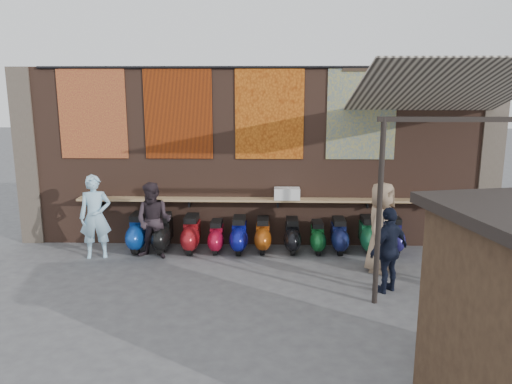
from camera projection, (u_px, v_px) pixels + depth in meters
ground at (252, 287)px, 9.08m from camera, size 70.00×70.00×0.00m
brick_wall at (256, 157)px, 11.30m from camera, size 10.00×0.40×4.00m
pier_left at (30, 157)px, 11.45m from camera, size 0.50×0.50×4.00m
pier_right at (488, 158)px, 11.15m from camera, size 0.50×0.50×4.00m
eating_counter at (256, 200)px, 11.13m from camera, size 8.00×0.32×0.05m
shelf_box at (287, 194)px, 11.04m from camera, size 0.57×0.30×0.25m
tapestry_redgold at (93, 113)px, 10.98m from camera, size 1.50×0.02×2.00m
tapestry_sun at (178, 113)px, 10.92m from camera, size 1.50×0.02×2.00m
tapestry_orange at (269, 113)px, 10.87m from camera, size 1.50×0.02×2.00m
tapestry_multi at (362, 114)px, 10.81m from camera, size 1.50×0.02×2.00m
hang_rail at (256, 67)px, 10.66m from camera, size 9.50×0.06×0.06m
scooter_stool_0 at (138, 232)px, 11.04m from camera, size 0.39×0.87×0.82m
scooter_stool_1 at (163, 233)px, 10.99m from camera, size 0.39×0.86×0.82m
scooter_stool_2 at (191, 234)px, 10.97m from camera, size 0.38×0.84×0.80m
scooter_stool_3 at (216, 237)px, 10.96m from camera, size 0.32×0.72×0.69m
scooter_stool_4 at (239, 235)px, 10.93m from camera, size 0.37×0.81×0.77m
scooter_stool_5 at (263, 235)px, 11.00m from camera, size 0.35×0.77×0.73m
scooter_stool_6 at (292, 236)px, 10.96m from camera, size 0.35×0.77×0.73m
scooter_stool_7 at (317, 237)px, 10.94m from camera, size 0.32×0.71×0.68m
scooter_stool_8 at (339, 236)px, 10.93m from camera, size 0.35×0.78×0.74m
scooter_stool_9 at (368, 235)px, 10.93m from camera, size 0.37×0.82×0.78m
scooter_stool_10 at (393, 235)px, 10.91m from camera, size 0.37×0.83×0.79m
diner_left at (95, 217)px, 10.50m from camera, size 0.73×0.57×1.78m
diner_right at (154, 221)px, 10.47m from camera, size 0.89×0.75×1.63m
shopper_navy at (389, 250)px, 8.75m from camera, size 0.94×0.85×1.54m
shopper_tan at (381, 227)px, 9.72m from camera, size 0.96×1.04×1.78m
stall_sign at (505, 253)px, 5.83m from camera, size 1.18×0.29×0.50m
stall_shelf at (498, 319)px, 6.00m from camera, size 1.76×0.47×0.06m
awning_canvas at (444, 88)px, 9.12m from camera, size 3.20×3.28×0.97m
awning_ledger at (420, 69)px, 10.59m from camera, size 3.30×0.08×0.12m
awning_header at (475, 119)px, 7.75m from camera, size 3.00×0.08×0.08m
awning_post_left at (379, 214)px, 8.11m from camera, size 0.09×0.09×3.10m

